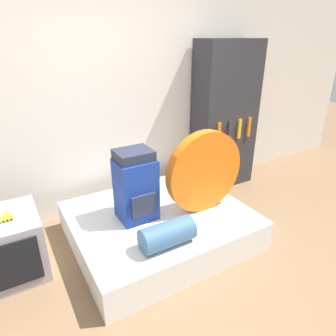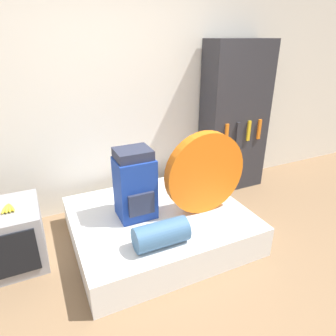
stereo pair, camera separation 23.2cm
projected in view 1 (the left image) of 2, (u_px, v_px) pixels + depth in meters
ground_plane at (198, 305)px, 2.27m from camera, size 16.00×16.00×0.00m
wall_back at (104, 95)px, 3.15m from camera, size 8.00×0.05×2.60m
bed at (160, 225)px, 2.97m from camera, size 1.64×1.39×0.30m
backpack at (136, 186)px, 2.71m from camera, size 0.34×0.33×0.66m
tent_bag at (204, 172)px, 2.82m from camera, size 0.80×0.10×0.80m
sleeping_roll at (167, 234)px, 2.41m from camera, size 0.45×0.21×0.21m
television at (6, 246)px, 2.47m from camera, size 0.56×0.59×0.54m
banana_bunch at (6, 216)px, 2.37m from camera, size 0.12×0.16×0.03m
bookshelf at (225, 117)px, 3.80m from camera, size 0.82×0.39×1.84m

